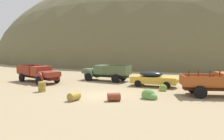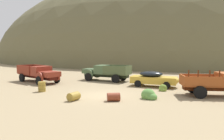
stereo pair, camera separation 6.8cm
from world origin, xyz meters
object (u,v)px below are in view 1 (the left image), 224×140
(oil_drum_tipped, at_px, (74,96))
(oil_drum_spare, at_px, (114,97))
(truck_rust_red, at_px, (41,74))
(truck_weathered_green, at_px, (103,72))
(car_faded_yellow, at_px, (155,79))
(oil_drum_by_truck, at_px, (42,87))

(oil_drum_tipped, distance_m, oil_drum_spare, 2.89)
(truck_rust_red, relative_size, truck_weathered_green, 1.12)
(car_faded_yellow, xyz_separation_m, oil_drum_spare, (-1.35, -7.35, -0.52))
(truck_rust_red, xyz_separation_m, oil_drum_tipped, (8.47, -5.82, -0.72))
(truck_weathered_green, distance_m, car_faded_yellow, 6.99)
(truck_rust_red, distance_m, oil_drum_tipped, 10.31)
(oil_drum_by_truck, bearing_deg, car_faded_yellow, 37.98)
(truck_rust_red, distance_m, truck_weathered_green, 7.30)
(truck_weathered_green, xyz_separation_m, oil_drum_spare, (5.38, -9.23, -0.73))
(truck_weathered_green, xyz_separation_m, oil_drum_tipped, (2.67, -10.25, -0.73))
(car_faded_yellow, relative_size, oil_drum_spare, 4.45)
(truck_weathered_green, bearing_deg, truck_rust_red, 39.15)
(car_faded_yellow, bearing_deg, truck_weathered_green, 162.63)
(truck_weathered_green, relative_size, oil_drum_tipped, 6.31)
(truck_rust_red, relative_size, oil_drum_by_truck, 7.58)
(oil_drum_by_truck, bearing_deg, truck_rust_red, 133.75)
(oil_drum_spare, bearing_deg, truck_weathered_green, 120.25)
(car_faded_yellow, height_order, oil_drum_spare, car_faded_yellow)
(oil_drum_tipped, bearing_deg, car_faded_yellow, 64.15)
(truck_weathered_green, relative_size, oil_drum_spare, 5.52)
(truck_rust_red, distance_m, oil_drum_spare, 12.19)
(truck_rust_red, bearing_deg, truck_weathered_green, 54.67)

